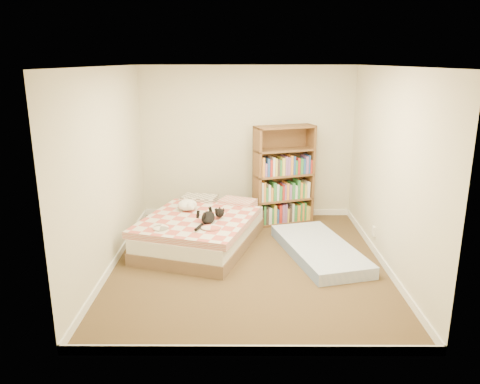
{
  "coord_description": "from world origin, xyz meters",
  "views": [
    {
      "loc": [
        -0.09,
        -5.66,
        2.57
      ],
      "look_at": [
        -0.11,
        0.3,
        0.89
      ],
      "focal_mm": 35.0,
      "sensor_mm": 36.0,
      "label": 1
    }
  ],
  "objects_px": {
    "black_cat": "(209,217)",
    "floor_mattress": "(319,250)",
    "bed": "(201,229)",
    "white_dog": "(188,205)",
    "bookshelf": "(283,188)"
  },
  "relations": [
    {
      "from": "bed",
      "to": "bookshelf",
      "type": "height_order",
      "value": "bookshelf"
    },
    {
      "from": "bookshelf",
      "to": "black_cat",
      "type": "bearing_deg",
      "value": -149.4
    },
    {
      "from": "bookshelf",
      "to": "white_dog",
      "type": "xyz_separation_m",
      "value": [
        -1.46,
        -0.8,
        -0.04
      ]
    },
    {
      "from": "black_cat",
      "to": "white_dog",
      "type": "bearing_deg",
      "value": 164.96
    },
    {
      "from": "bed",
      "to": "black_cat",
      "type": "relative_size",
      "value": 3.25
    },
    {
      "from": "bed",
      "to": "floor_mattress",
      "type": "distance_m",
      "value": 1.69
    },
    {
      "from": "bed",
      "to": "floor_mattress",
      "type": "relative_size",
      "value": 1.27
    },
    {
      "from": "white_dog",
      "to": "black_cat",
      "type": "bearing_deg",
      "value": -40.28
    },
    {
      "from": "floor_mattress",
      "to": "white_dog",
      "type": "bearing_deg",
      "value": 147.93
    },
    {
      "from": "black_cat",
      "to": "white_dog",
      "type": "distance_m",
      "value": 0.6
    },
    {
      "from": "black_cat",
      "to": "floor_mattress",
      "type": "bearing_deg",
      "value": 38.81
    },
    {
      "from": "bed",
      "to": "black_cat",
      "type": "xyz_separation_m",
      "value": [
        0.13,
        -0.3,
        0.3
      ]
    },
    {
      "from": "floor_mattress",
      "to": "bed",
      "type": "bearing_deg",
      "value": 152.36
    },
    {
      "from": "bookshelf",
      "to": "floor_mattress",
      "type": "bearing_deg",
      "value": -92.89
    },
    {
      "from": "black_cat",
      "to": "white_dog",
      "type": "xyz_separation_m",
      "value": [
        -0.33,
        0.5,
        0.01
      ]
    }
  ]
}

